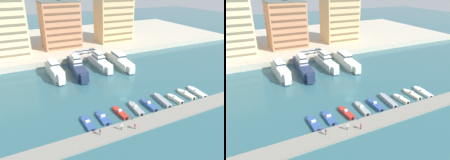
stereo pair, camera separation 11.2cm
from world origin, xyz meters
The scene contains 27 objects.
ground_plane centered at (0.00, 0.00, 0.00)m, with size 400.00×400.00×0.00m, color #336670.
quay_promenade centered at (0.00, 68.09, 1.20)m, with size 180.00×70.00×2.39m, color beige.
pier_dock centered at (0.00, -17.19, 0.32)m, with size 120.00×4.91×0.65m, color gray.
yacht_ivory_far_left centered at (-16.35, 21.52, 2.42)m, with size 4.12×17.58×7.56m.
yacht_navy_left centered at (-7.91, 21.77, 2.43)m, with size 5.97×22.72×8.35m.
yacht_ivory_mid_left centered at (2.21, 23.36, 2.22)m, with size 4.14×18.83×7.84m.
yacht_ivory_center_left centered at (10.73, 22.23, 1.97)m, with size 6.01×22.79×6.70m.
motorboat_blue_far_left centered at (-16.07, -11.30, 0.40)m, with size 2.04×6.89×1.15m.
motorboat_blue_left centered at (-11.80, -10.72, 0.37)m, with size 2.23×6.68×1.10m.
motorboat_red_mid_left centered at (-6.85, -10.75, 0.45)m, with size 2.02×6.57×1.30m.
motorboat_grey_center_left centered at (-2.07, -10.75, 0.44)m, with size 2.14×7.21×1.21m.
motorboat_blue_center centered at (2.19, -10.88, 0.48)m, with size 1.73×6.84×1.40m.
motorboat_grey_center_right centered at (6.95, -10.48, 0.53)m, with size 2.38×8.29×1.05m.
motorboat_cream_mid_right centered at (10.95, -11.42, 0.50)m, with size 1.86×5.91×1.33m.
motorboat_cream_right centered at (16.07, -10.51, 0.41)m, with size 1.95×6.99×1.33m.
motorboat_white_far_right centered at (20.18, -10.82, 0.40)m, with size 2.50×7.77×1.18m.
car_silver_far_left centered at (-2.82, 36.36, 3.37)m, with size 4.19×2.11×1.80m.
car_silver_left centered at (0.79, 36.63, 3.37)m, with size 4.16×2.03×1.80m.
car_grey_mid_left centered at (4.00, 36.69, 3.37)m, with size 4.20×2.13×1.80m.
apartment_block_far_left centered at (-30.40, 51.02, 14.85)m, with size 19.29×18.01×26.83m.
apartment_block_left centered at (-5.46, 52.56, 13.16)m, with size 17.47×14.35×23.42m.
apartment_block_mid_left centered at (22.69, 51.70, 15.60)m, with size 18.00×12.55×28.28m.
pedestrian_near_edge centered at (-15.27, -16.77, 1.65)m, with size 0.37×0.62×1.68m.
pedestrian_mid_deck centered at (-7.22, -18.44, 1.62)m, with size 0.53×0.44×1.63m.
pedestrian_far_side centered at (-10.18, -17.29, 1.70)m, with size 0.65×0.39×1.76m.
bollard_west centered at (-15.78, -14.99, 0.98)m, with size 0.20×0.20×0.61m.
bollard_west_mid centered at (-5.83, -14.99, 0.98)m, with size 0.20×0.20×0.61m.
Camera 2 is at (-30.29, -53.09, 31.68)m, focal length 35.00 mm.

